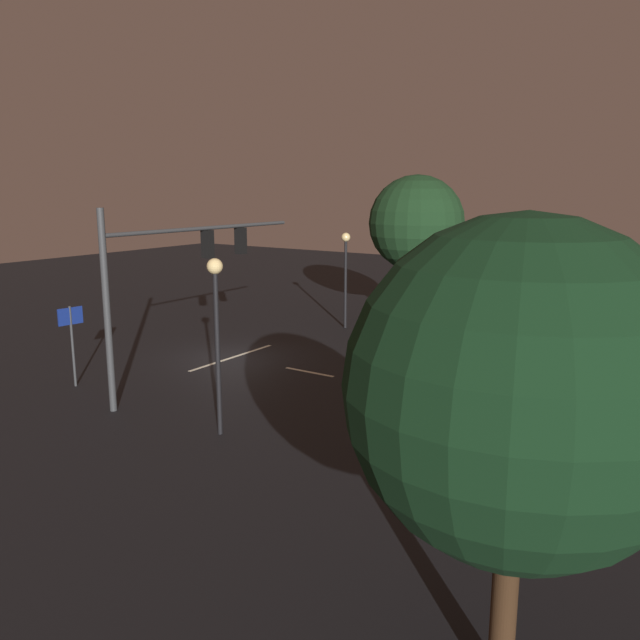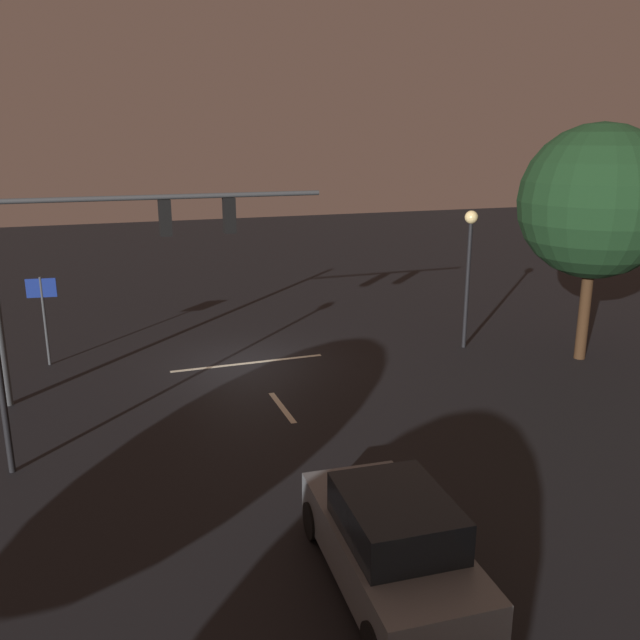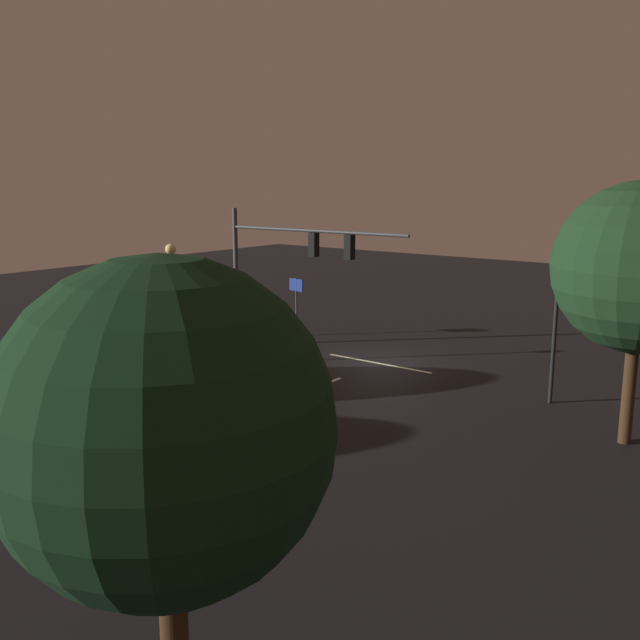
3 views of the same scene
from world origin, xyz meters
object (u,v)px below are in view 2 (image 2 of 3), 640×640
at_px(car_approaching, 391,542).
at_px(street_lamp_left_kerb, 469,252).
at_px(route_sign, 43,302).
at_px(traffic_signal_assembly, 111,241).
at_px(tree_left_near, 596,202).

relative_size(car_approaching, street_lamp_left_kerb, 0.94).
xyz_separation_m(street_lamp_left_kerb, route_sign, (13.58, -2.85, -1.27)).
xyz_separation_m(traffic_signal_assembly, tree_left_near, (-14.46, 2.00, 0.79)).
relative_size(street_lamp_left_kerb, tree_left_near, 0.63).
xyz_separation_m(traffic_signal_assembly, route_sign, (2.09, -3.20, -2.27)).
distance_m(traffic_signal_assembly, car_approaching, 11.53).
bearing_deg(tree_left_near, street_lamp_left_kerb, -38.21).
distance_m(street_lamp_left_kerb, tree_left_near, 4.19).
bearing_deg(street_lamp_left_kerb, traffic_signal_assembly, 1.73).
bearing_deg(tree_left_near, traffic_signal_assembly, -7.86).
bearing_deg(car_approaching, tree_left_near, -142.48).
bearing_deg(traffic_signal_assembly, street_lamp_left_kerb, -178.27).
distance_m(street_lamp_left_kerb, route_sign, 13.93).
xyz_separation_m(car_approaching, street_lamp_left_kerb, (-7.94, -10.73, 2.55)).
bearing_deg(route_sign, traffic_signal_assembly, 123.16).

